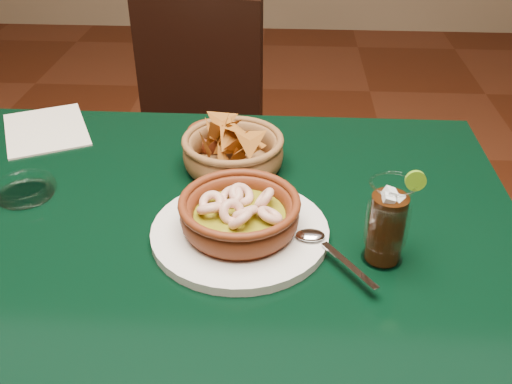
# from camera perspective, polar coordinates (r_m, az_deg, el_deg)

# --- Properties ---
(dining_table) EXTENTS (1.20, 0.80, 0.75)m
(dining_table) POSITION_cam_1_polar(r_m,az_deg,el_deg) (1.07, -7.46, -6.29)
(dining_table) COLOR black
(dining_table) RESTS_ON ground
(dining_chair) EXTENTS (0.51, 0.51, 0.92)m
(dining_chair) POSITION_cam_1_polar(r_m,az_deg,el_deg) (1.75, -6.94, 4.87)
(dining_chair) COLOR black
(dining_chair) RESTS_ON ground
(shrimp_plate) EXTENTS (0.36, 0.29, 0.08)m
(shrimp_plate) POSITION_cam_1_polar(r_m,az_deg,el_deg) (0.93, -1.61, -2.68)
(shrimp_plate) COLOR silver
(shrimp_plate) RESTS_ON dining_table
(chip_basket) EXTENTS (0.23, 0.23, 0.13)m
(chip_basket) POSITION_cam_1_polar(r_m,az_deg,el_deg) (1.12, -2.32, 4.12)
(chip_basket) COLOR brown
(chip_basket) RESTS_ON dining_table
(guacamole_ramekin) EXTENTS (0.13, 0.13, 0.05)m
(guacamole_ramekin) POSITION_cam_1_polar(r_m,az_deg,el_deg) (1.21, -4.28, 5.59)
(guacamole_ramekin) COLOR #55210E
(guacamole_ramekin) RESTS_ON dining_table
(cola_drink) EXTENTS (0.14, 0.14, 0.16)m
(cola_drink) POSITION_cam_1_polar(r_m,az_deg,el_deg) (0.88, 12.97, -3.01)
(cola_drink) COLOR white
(cola_drink) RESTS_ON dining_table
(glass_ashtray) EXTENTS (0.12, 0.12, 0.03)m
(glass_ashtray) POSITION_cam_1_polar(r_m,az_deg,el_deg) (1.12, -22.13, 0.24)
(glass_ashtray) COLOR white
(glass_ashtray) RESTS_ON dining_table
(paper_menu) EXTENTS (0.25, 0.28, 0.00)m
(paper_menu) POSITION_cam_1_polar(r_m,az_deg,el_deg) (1.36, -20.27, 5.88)
(paper_menu) COLOR beige
(paper_menu) RESTS_ON dining_table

